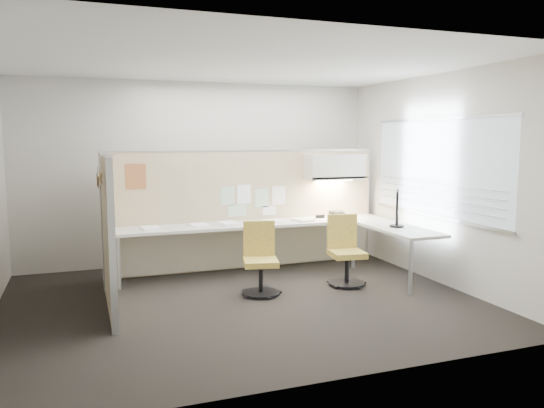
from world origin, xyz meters
name	(u,v)px	position (x,y,z in m)	size (l,w,h in m)	color
floor	(242,302)	(0.00, 0.00, -0.01)	(5.50, 4.50, 0.01)	black
ceiling	(241,62)	(0.00, 0.00, 2.80)	(5.50, 4.50, 0.01)	white
wall_back	(200,173)	(0.00, 2.25, 1.40)	(5.50, 0.02, 2.80)	beige
wall_front	(325,210)	(0.00, -2.25, 1.40)	(5.50, 0.02, 2.80)	beige
wall_right	(438,179)	(2.75, 0.00, 1.40)	(0.02, 4.50, 2.80)	beige
window_pane	(437,168)	(2.73, 0.00, 1.55)	(0.01, 2.80, 1.30)	#9AA9B3
partition_back	(246,210)	(0.55, 1.60, 0.88)	(4.10, 0.06, 1.75)	tan
partition_left	(107,230)	(-1.50, 0.50, 0.88)	(0.06, 2.20, 1.75)	tan
desk	(281,232)	(0.93, 1.13, 0.60)	(4.00, 2.07, 0.73)	beige
overhead_bin	(335,167)	(1.90, 1.39, 1.51)	(0.90, 0.36, 0.38)	beige
task_light_strip	(334,180)	(1.90, 1.39, 1.30)	(0.60, 0.06, 0.02)	#FFEABF
pinned_papers	(252,200)	(0.63, 1.57, 1.03)	(1.01, 0.00, 0.47)	#8CBF8C
poster	(136,177)	(-1.05, 1.57, 1.42)	(0.28, 0.00, 0.35)	orange
chair_left	(260,261)	(0.31, 0.25, 0.42)	(0.50, 0.51, 0.89)	black
chair_right	(345,253)	(1.51, 0.27, 0.43)	(0.48, 0.50, 0.91)	black
monitor	(397,206)	(2.30, 0.27, 1.02)	(0.29, 0.41, 0.50)	black
phone	(337,215)	(1.89, 1.28, 0.78)	(0.23, 0.21, 0.12)	black
stapler	(320,216)	(1.66, 1.37, 0.76)	(0.14, 0.04, 0.05)	black
tape_dispenser	(332,215)	(1.88, 1.40, 0.76)	(0.10, 0.06, 0.06)	black
coat_hook	(100,191)	(-1.58, -0.29, 1.41)	(0.18, 0.47, 1.40)	silver
paper_stack_0	(150,228)	(-0.91, 1.22, 0.75)	(0.23, 0.30, 0.03)	white
paper_stack_1	(199,225)	(-0.23, 1.30, 0.74)	(0.23, 0.30, 0.02)	white
paper_stack_2	(229,224)	(0.16, 1.20, 0.75)	(0.23, 0.30, 0.04)	white
paper_stack_3	(272,221)	(0.85, 1.29, 0.74)	(0.23, 0.30, 0.02)	white
paper_stack_4	(303,220)	(1.30, 1.21, 0.75)	(0.23, 0.30, 0.03)	white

